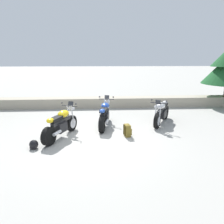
# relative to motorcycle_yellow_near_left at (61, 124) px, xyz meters

# --- Properties ---
(ground_plane) EXTENTS (120.00, 120.00, 0.00)m
(ground_plane) POSITION_rel_motorcycle_yellow_near_left_xyz_m (1.11, -0.23, -0.49)
(ground_plane) COLOR #A3A099
(stone_wall) EXTENTS (36.00, 0.80, 0.55)m
(stone_wall) POSITION_rel_motorcycle_yellow_near_left_xyz_m (1.11, 4.57, -0.21)
(stone_wall) COLOR #A89E89
(stone_wall) RESTS_ON ground
(motorcycle_yellow_near_left) EXTENTS (1.04, 1.96, 1.18)m
(motorcycle_yellow_near_left) POSITION_rel_motorcycle_yellow_near_left_xyz_m (0.00, 0.00, 0.00)
(motorcycle_yellow_near_left) COLOR black
(motorcycle_yellow_near_left) RESTS_ON ground
(motorcycle_blue_centre) EXTENTS (0.70, 2.06, 1.18)m
(motorcycle_blue_centre) POSITION_rel_motorcycle_yellow_near_left_xyz_m (1.58, 1.14, 0.00)
(motorcycle_blue_centre) COLOR black
(motorcycle_blue_centre) RESTS_ON ground
(motorcycle_white_far_right) EXTENTS (1.22, 1.86, 1.18)m
(motorcycle_white_far_right) POSITION_rel_motorcycle_yellow_near_left_xyz_m (4.05, 1.35, 0.00)
(motorcycle_white_far_right) COLOR black
(motorcycle_white_far_right) RESTS_ON ground
(rider_backpack) EXTENTS (0.30, 0.33, 0.47)m
(rider_backpack) POSITION_rel_motorcycle_yellow_near_left_xyz_m (2.38, -0.05, -0.24)
(rider_backpack) COLOR brown
(rider_backpack) RESTS_ON ground
(rider_helmet) EXTENTS (0.28, 0.28, 0.28)m
(rider_helmet) POSITION_rel_motorcycle_yellow_near_left_xyz_m (-0.72, -0.92, -0.35)
(rider_helmet) COLOR black
(rider_helmet) RESTS_ON ground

